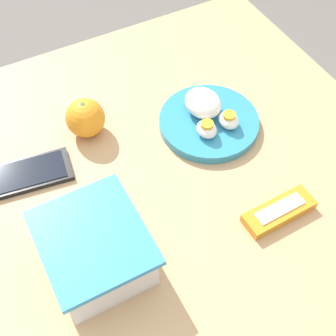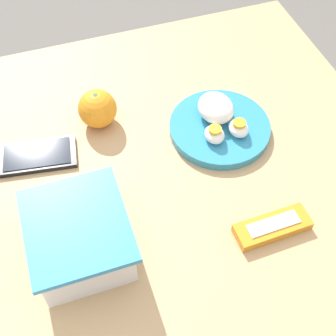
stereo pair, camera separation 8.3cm
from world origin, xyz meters
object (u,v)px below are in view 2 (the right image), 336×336
Objects in this scene: food_container at (80,239)px; orange_fruit at (97,109)px; rice_plate at (219,124)px; cell_phone at (38,156)px; candy_bar at (272,227)px.

orange_fruit is (0.27, -0.09, 0.00)m from food_container.
orange_fruit is 0.24m from rice_plate.
orange_fruit reaches higher than cell_phone.
rice_plate is at bearing -60.76° from food_container.
food_container is 0.36m from rice_plate.
orange_fruit reaches higher than candy_bar.
rice_plate is at bearing -97.05° from cell_phone.
food_container reaches higher than cell_phone.
food_container is at bearing 161.12° from orange_fruit.
orange_fruit is at bearing 33.02° from candy_bar.
orange_fruit is 0.58× the size of candy_bar.
orange_fruit is 0.49× the size of cell_phone.
food_container reaches higher than rice_plate.
rice_plate is (0.17, -0.31, -0.02)m from food_container.
rice_plate is (-0.10, -0.22, -0.02)m from orange_fruit.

